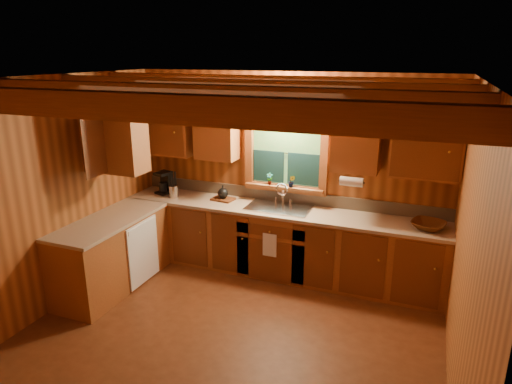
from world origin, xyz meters
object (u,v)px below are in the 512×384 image
object	(u,v)px
cutting_board	(223,199)
sink	(279,211)
wicker_basket	(428,225)
coffee_maker	(165,182)

from	to	relation	value
cutting_board	sink	bearing A→B (deg)	3.18
cutting_board	wicker_basket	size ratio (longest dim) A/B	0.79
sink	coffee_maker	xyz separation A→B (m)	(-1.73, 0.04, 0.20)
sink	wicker_basket	distance (m)	1.82
coffee_maker	sink	bearing A→B (deg)	15.60
sink	coffee_maker	distance (m)	1.74
sink	wicker_basket	bearing A→B (deg)	-2.01
sink	coffee_maker	world-z (taller)	coffee_maker
coffee_maker	wicker_basket	world-z (taller)	coffee_maker
sink	coffee_maker	size ratio (longest dim) A/B	2.61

